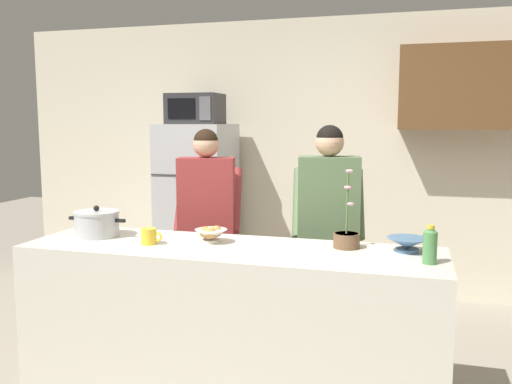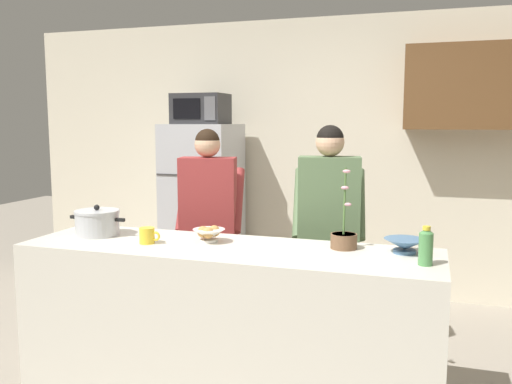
% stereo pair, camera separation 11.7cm
% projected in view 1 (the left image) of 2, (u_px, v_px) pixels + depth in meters
% --- Properties ---
extents(back_wall_unit, '(6.00, 0.48, 2.60)m').
position_uv_depth(back_wall_unit, '(332.00, 147.00, 5.13)').
color(back_wall_unit, beige).
rests_on(back_wall_unit, ground).
extents(kitchen_island, '(2.42, 0.68, 0.92)m').
position_uv_depth(kitchen_island, '(230.00, 323.00, 3.16)').
color(kitchen_island, silver).
rests_on(kitchen_island, ground).
extents(refrigerator, '(0.64, 0.68, 1.61)m').
position_uv_depth(refrigerator, '(198.00, 209.00, 5.14)').
color(refrigerator, '#B7BABF').
rests_on(refrigerator, ground).
extents(microwave, '(0.48, 0.37, 0.28)m').
position_uv_depth(microwave, '(195.00, 109.00, 5.00)').
color(microwave, '#2D2D30').
rests_on(microwave, refrigerator).
extents(person_near_pot, '(0.55, 0.49, 1.59)m').
position_uv_depth(person_near_pot, '(207.00, 212.00, 3.92)').
color(person_near_pot, '#726656').
rests_on(person_near_pot, ground).
extents(person_by_sink, '(0.55, 0.48, 1.61)m').
position_uv_depth(person_by_sink, '(328.00, 216.00, 3.64)').
color(person_by_sink, black).
rests_on(person_by_sink, ground).
extents(cooking_pot, '(0.39, 0.28, 0.20)m').
position_uv_depth(cooking_pot, '(97.00, 224.00, 3.38)').
color(cooking_pot, silver).
rests_on(cooking_pot, kitchen_island).
extents(coffee_mug, '(0.13, 0.09, 0.10)m').
position_uv_depth(coffee_mug, '(149.00, 236.00, 3.17)').
color(coffee_mug, yellow).
rests_on(coffee_mug, kitchen_island).
extents(bread_bowl, '(0.19, 0.19, 0.10)m').
position_uv_depth(bread_bowl, '(211.00, 234.00, 3.21)').
color(bread_bowl, white).
rests_on(bread_bowl, kitchen_island).
extents(empty_bowl, '(0.23, 0.23, 0.08)m').
position_uv_depth(empty_bowl, '(407.00, 244.00, 2.98)').
color(empty_bowl, '#4C7299').
rests_on(empty_bowl, kitchen_island).
extents(bottle_near_edge, '(0.07, 0.07, 0.20)m').
position_uv_depth(bottle_near_edge, '(430.00, 245.00, 2.73)').
color(bottle_near_edge, '#4C8C4C').
rests_on(bottle_near_edge, kitchen_island).
extents(potted_orchid, '(0.15, 0.15, 0.46)m').
position_uv_depth(potted_orchid, '(347.00, 237.00, 3.07)').
color(potted_orchid, brown).
rests_on(potted_orchid, kitchen_island).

